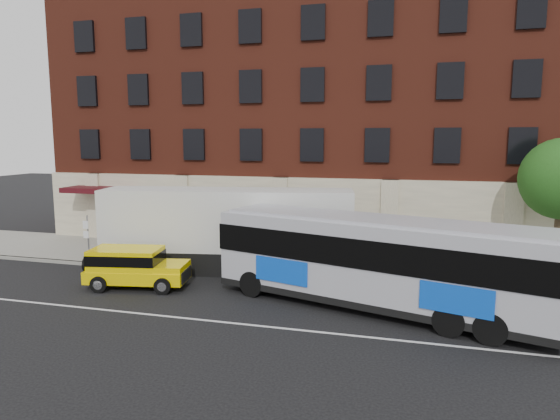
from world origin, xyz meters
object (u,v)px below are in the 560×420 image
(sign_pole, at_px, (87,236))
(city_bus, at_px, (377,260))
(yellow_suv, at_px, (133,265))
(shipping_container, at_px, (227,231))

(sign_pole, height_order, city_bus, city_bus)
(sign_pole, xyz_separation_m, yellow_suv, (4.30, -2.83, -0.48))
(city_bus, bearing_deg, sign_pole, 168.65)
(city_bus, bearing_deg, yellow_suv, 179.55)
(shipping_container, bearing_deg, sign_pole, -174.11)
(city_bus, bearing_deg, shipping_container, 153.43)
(city_bus, height_order, yellow_suv, city_bus)
(sign_pole, bearing_deg, shipping_container, 5.89)
(sign_pole, xyz_separation_m, city_bus, (14.53, -2.91, 0.45))
(sign_pole, bearing_deg, city_bus, -11.35)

